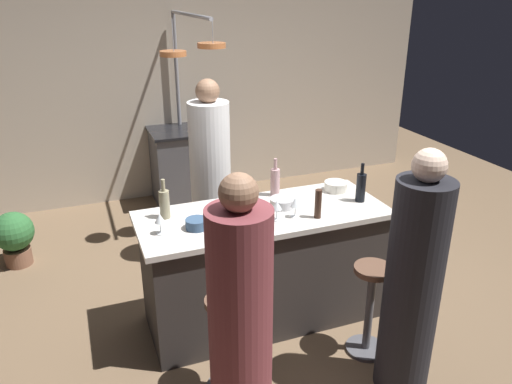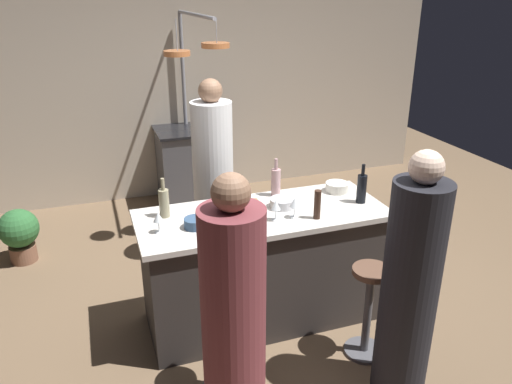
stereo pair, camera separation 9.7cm
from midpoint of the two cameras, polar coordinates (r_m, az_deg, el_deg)
The scene contains 22 objects.
ground_plane at distance 4.01m, azimuth 1.44°, elevation -14.11°, with size 9.00×9.00×0.00m, color brown.
back_wall at distance 6.07m, azimuth -8.11°, elevation 11.87°, with size 6.40×0.16×2.60m, color #BCAD99.
kitchen_island at distance 3.76m, azimuth 1.51°, elevation -8.56°, with size 1.80×0.72×0.90m.
stove_range at distance 5.91m, azimuth -6.88°, elevation 3.07°, with size 0.80×0.64×0.89m.
chef at distance 4.46m, azimuth -4.29°, elevation 1.28°, with size 0.36×0.36×1.70m.
bar_stool_right at distance 3.56m, azimuth 13.55°, elevation -12.78°, with size 0.28×0.28×0.68m.
guest_right at distance 3.15m, azimuth 18.12°, elevation -10.43°, with size 0.34×0.34×1.60m.
bar_stool_left at distance 3.20m, azimuth -2.92°, elevation -16.63°, with size 0.28×0.28×0.68m.
guest_left at distance 2.69m, azimuth -1.51°, elevation -15.22°, with size 0.34×0.34×1.60m.
overhead_pot_rack at distance 5.14m, azimuth -6.83°, elevation 13.90°, with size 0.59×1.53×2.17m.
potted_plant at distance 5.07m, azimuth -25.06°, elevation -4.23°, with size 0.36×0.36×0.52m.
cutting_board at distance 3.61m, azimuth -1.01°, elevation -1.78°, with size 0.32×0.22×0.02m, color #997047.
pepper_mill at distance 3.45m, azimuth 7.86°, elevation -1.44°, with size 0.05×0.05×0.21m, color #382319.
wine_bottle_rose at distance 3.81m, azimuth 3.02°, elevation 1.20°, with size 0.07×0.07×0.30m.
wine_bottle_white at distance 3.50m, azimuth -9.74°, elevation -1.19°, with size 0.07×0.07×0.29m.
wine_bottle_dark at distance 3.77m, azimuth 12.77°, elevation 0.45°, with size 0.07×0.07×0.30m.
wine_glass_near_left_guest at distance 3.28m, azimuth -10.35°, elevation -2.96°, with size 0.07×0.07×0.15m.
wine_glass_by_chef at distance 3.45m, azimuth 5.25°, elevation -1.35°, with size 0.07×0.07×0.15m.
wine_glass_near_right_guest at distance 3.40m, azimuth 3.10°, elevation -1.65°, with size 0.07×0.07×0.15m.
mixing_bowl_steel at distance 3.63m, azimuth 3.79°, elevation -1.27°, with size 0.18×0.18×0.07m, color #B7B7BC.
mixing_bowl_blue at distance 3.34m, azimuth -6.19°, elevation -3.56°, with size 0.15×0.15×0.07m, color #334C6B.
mixing_bowl_ceramic at distance 3.96m, azimuth 9.98°, elevation 0.55°, with size 0.18×0.18×0.07m, color silver.
Camera 2 is at (-1.11, -3.03, 2.39)m, focal length 34.80 mm.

